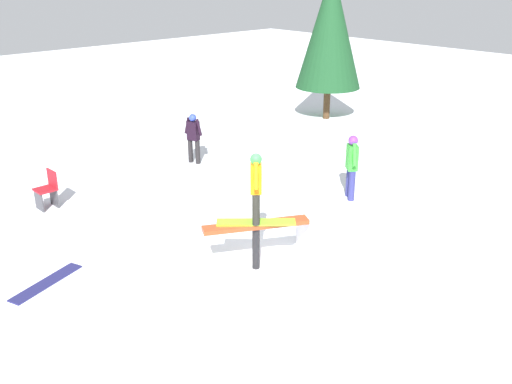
{
  "coord_description": "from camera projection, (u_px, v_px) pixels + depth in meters",
  "views": [
    {
      "loc": [
        6.37,
        6.78,
        5.24
      ],
      "look_at": [
        0.0,
        0.0,
        1.52
      ],
      "focal_mm": 40.0,
      "sensor_mm": 36.0,
      "label": 1
    }
  ],
  "objects": [
    {
      "name": "main_rider_on_rail",
      "position": [
        256.0,
        190.0,
        10.01
      ],
      "size": [
        1.23,
        1.17,
        1.31
      ],
      "rotation": [
        0.0,
        0.0,
        -0.75
      ],
      "color": "#86D126",
      "rests_on": "rail_feature"
    },
    {
      "name": "snow_kicker_ramp",
      "position": [
        354.0,
        238.0,
        10.9
      ],
      "size": [
        2.3,
        2.18,
        0.76
      ],
      "primitive_type": "cube",
      "rotation": [
        0.0,
        0.0,
        -0.5
      ],
      "color": "white",
      "rests_on": "ground"
    },
    {
      "name": "ground_plane",
      "position": [
        256.0,
        268.0,
        10.59
      ],
      "size": [
        60.0,
        60.0,
        0.0
      ],
      "primitive_type": "plane",
      "color": "white"
    },
    {
      "name": "bystander_black",
      "position": [
        193.0,
        136.0,
        15.89
      ],
      "size": [
        0.28,
        0.6,
        1.41
      ],
      "rotation": [
        0.0,
        0.0,
        4.99
      ],
      "color": "black",
      "rests_on": "ground"
    },
    {
      "name": "folding_chair",
      "position": [
        48.0,
        191.0,
        13.06
      ],
      "size": [
        0.44,
        0.44,
        0.88
      ],
      "rotation": [
        0.0,
        0.0,
        1.58
      ],
      "color": "#3F3F44",
      "rests_on": "ground"
    },
    {
      "name": "bystander_green",
      "position": [
        352.0,
        164.0,
        13.42
      ],
      "size": [
        0.5,
        0.58,
        1.56
      ],
      "rotation": [
        0.0,
        0.0,
        0.89
      ],
      "color": "navy",
      "rests_on": "ground"
    },
    {
      "name": "rail_feature",
      "position": [
        256.0,
        231.0,
        10.31
      ],
      "size": [
        1.84,
        1.18,
        0.92
      ],
      "rotation": [
        0.0,
        0.0,
        -0.5
      ],
      "color": "black",
      "rests_on": "ground"
    },
    {
      "name": "loose_snowboard_navy",
      "position": [
        47.0,
        283.0,
        10.06
      ],
      "size": [
        1.48,
        0.75,
        0.02
      ],
      "primitive_type": "cube",
      "rotation": [
        0.0,
        0.0,
        0.33
      ],
      "color": "navy",
      "rests_on": "ground"
    },
    {
      "name": "pine_tree_far",
      "position": [
        330.0,
        28.0,
        19.66
      ],
      "size": [
        2.3,
        2.3,
        5.23
      ],
      "color": "#4C331E",
      "rests_on": "ground"
    }
  ]
}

